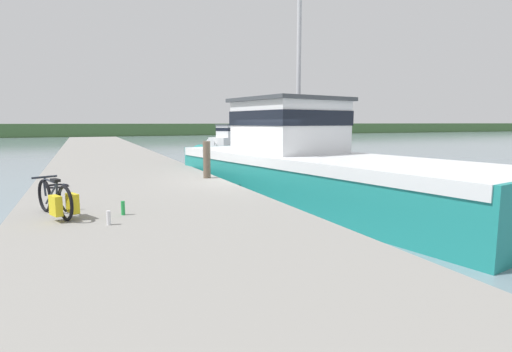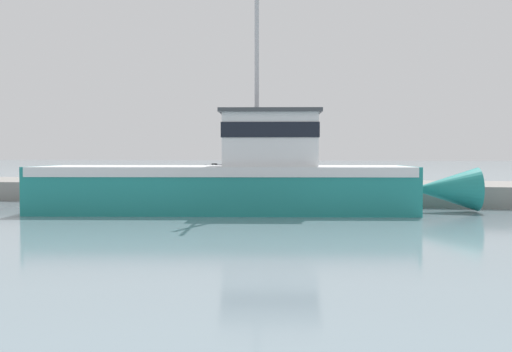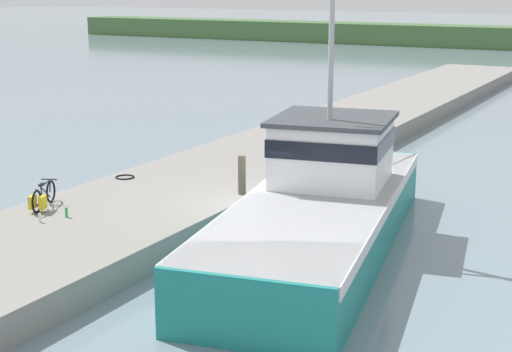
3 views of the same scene
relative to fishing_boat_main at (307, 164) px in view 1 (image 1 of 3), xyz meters
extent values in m
plane|color=gray|center=(-1.89, 0.34, -1.12)|extent=(320.00, 320.00, 0.00)
cube|color=gray|center=(-5.15, 0.34, -0.76)|extent=(5.13, 80.00, 0.74)
cube|color=#426638|center=(28.11, 66.03, -0.02)|extent=(180.00, 5.00, 2.22)
cube|color=teal|center=(0.11, -0.57, -0.40)|extent=(5.59, 12.19, 1.45)
cone|color=teal|center=(-1.18, 6.24, -0.40)|extent=(1.75, 2.33, 1.38)
cube|color=silver|center=(0.11, -0.57, 0.18)|extent=(5.62, 11.97, 0.29)
cube|color=silver|center=(-0.16, 0.87, 1.14)|extent=(3.26, 3.33, 1.63)
cube|color=black|center=(-0.16, 0.87, 1.43)|extent=(3.33, 3.39, 0.46)
cube|color=#3D4247|center=(-0.16, 0.87, 2.02)|extent=(3.52, 3.59, 0.12)
cylinder|color=#B2B2B7|center=(-0.08, 0.45, 4.54)|extent=(0.14, 0.14, 4.93)
cube|color=silver|center=(6.98, 26.14, -0.61)|extent=(5.00, 4.21, 1.02)
cone|color=silver|center=(4.63, 24.54, -0.61)|extent=(1.27, 1.29, 0.97)
cube|color=silver|center=(6.98, 26.14, -0.20)|extent=(4.94, 4.18, 0.20)
cube|color=silver|center=(6.48, 25.80, 0.46)|extent=(2.22, 2.15, 1.12)
cube|color=black|center=(6.48, 25.80, 0.65)|extent=(2.27, 2.19, 0.31)
cube|color=#3D4247|center=(6.48, 25.80, 1.07)|extent=(2.40, 2.32, 0.12)
torus|color=black|center=(-6.72, -3.26, -0.08)|extent=(0.29, 0.60, 0.62)
torus|color=black|center=(-7.10, -2.33, -0.08)|extent=(0.29, 0.60, 0.62)
cylinder|color=#232833|center=(-6.78, -3.11, -0.15)|extent=(0.16, 0.33, 0.17)
cylinder|color=#232833|center=(-6.86, -2.91, 0.02)|extent=(0.08, 0.14, 0.47)
cylinder|color=#232833|center=(-6.80, -3.06, 0.09)|extent=(0.20, 0.43, 0.35)
cylinder|color=#232833|center=(-6.96, -2.67, 0.01)|extent=(0.28, 0.61, 0.48)
cylinder|color=#232833|center=(-6.98, -2.62, 0.24)|extent=(0.23, 0.49, 0.05)
cylinder|color=#232833|center=(-7.09, -2.35, 0.08)|extent=(0.07, 0.10, 0.32)
cylinder|color=#232833|center=(-7.08, -2.38, 0.28)|extent=(0.42, 0.20, 0.04)
cube|color=black|center=(-6.87, -2.89, 0.28)|extent=(0.18, 0.26, 0.05)
cube|color=gold|center=(-6.87, -3.26, -0.11)|extent=(0.23, 0.34, 0.34)
cube|color=gold|center=(-6.61, -3.16, -0.11)|extent=(0.23, 0.34, 0.34)
cylinder|color=brown|center=(-2.95, 0.94, 0.18)|extent=(0.22, 0.22, 1.13)
torus|color=black|center=(-7.08, 0.89, -0.36)|extent=(0.59, 0.59, 0.05)
cylinder|color=silver|center=(-6.06, -3.85, -0.27)|extent=(0.07, 0.07, 0.24)
cylinder|color=green|center=(-5.78, -3.19, -0.26)|extent=(0.07, 0.07, 0.26)
camera|label=1|loc=(-6.40, -10.72, 1.29)|focal=28.00mm
camera|label=2|loc=(19.74, 4.73, 0.71)|focal=45.00mm
camera|label=3|loc=(7.72, -17.77, 5.46)|focal=55.00mm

